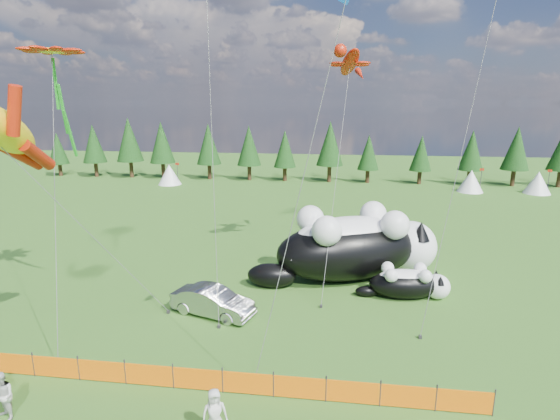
# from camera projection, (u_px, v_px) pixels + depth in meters

# --- Properties ---
(ground) EXTENTS (160.00, 160.00, 0.00)m
(ground) POSITION_uv_depth(u_px,v_px,m) (219.00, 349.00, 20.07)
(ground) COLOR #103A0A
(ground) RESTS_ON ground
(safety_fence) EXTENTS (22.06, 0.06, 1.10)m
(safety_fence) POSITION_uv_depth(u_px,v_px,m) (198.00, 379.00, 17.06)
(safety_fence) COLOR #262626
(safety_fence) RESTS_ON ground
(tree_line) EXTENTS (90.00, 4.00, 8.00)m
(tree_line) POSITION_uv_depth(u_px,v_px,m) (302.00, 154.00, 62.45)
(tree_line) COLOR black
(tree_line) RESTS_ON ground
(festival_tents) EXTENTS (50.00, 3.20, 2.80)m
(festival_tents) POSITION_uv_depth(u_px,v_px,m) (382.00, 179.00, 56.84)
(festival_tents) COLOR white
(festival_tents) RESTS_ON ground
(cat_large) EXTENTS (12.17, 8.02, 4.64)m
(cat_large) POSITION_uv_depth(u_px,v_px,m) (357.00, 245.00, 27.91)
(cat_large) COLOR black
(cat_large) RESTS_ON ground
(cat_small) EXTENTS (5.41, 2.18, 1.95)m
(cat_small) POSITION_uv_depth(u_px,v_px,m) (409.00, 283.00, 25.19)
(cat_small) COLOR black
(cat_small) RESTS_ON ground
(car) EXTENTS (4.83, 2.87, 1.50)m
(car) POSITION_uv_depth(u_px,v_px,m) (213.00, 301.00, 23.19)
(car) COLOR #A2A3A7
(car) RESTS_ON ground
(spectator_b) EXTENTS (1.05, 0.90, 1.87)m
(spectator_b) POSITION_uv_depth(u_px,v_px,m) (2.00, 397.00, 15.35)
(spectator_b) COLOR beige
(spectator_b) RESTS_ON ground
(spectator_e) EXTENTS (1.01, 0.85, 1.76)m
(spectator_e) POSITION_uv_depth(u_px,v_px,m) (215.00, 413.00, 14.64)
(spectator_e) COLOR beige
(spectator_e) RESTS_ON ground
(superhero_kite) EXTENTS (6.35, 8.06, 13.08)m
(superhero_kite) POSITION_uv_depth(u_px,v_px,m) (2.00, 130.00, 16.45)
(superhero_kite) COLOR yellow
(superhero_kite) RESTS_ON ground
(gecko_kite) EXTENTS (3.65, 11.05, 15.71)m
(gecko_kite) POSITION_uv_depth(u_px,v_px,m) (350.00, 63.00, 28.51)
(gecko_kite) COLOR #B41D09
(gecko_kite) RESTS_ON ground
(flower_kite) EXTENTS (4.20, 7.50, 14.78)m
(flower_kite) POSITION_uv_depth(u_px,v_px,m) (52.00, 54.00, 21.44)
(flower_kite) COLOR #B41D09
(flower_kite) RESTS_ON ground
(diamond_kite_c) EXTENTS (3.55, 1.20, 15.30)m
(diamond_kite_c) POSITION_uv_depth(u_px,v_px,m) (344.00, 6.00, 13.59)
(diamond_kite_c) COLOR blue
(diamond_kite_c) RESTS_ON ground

